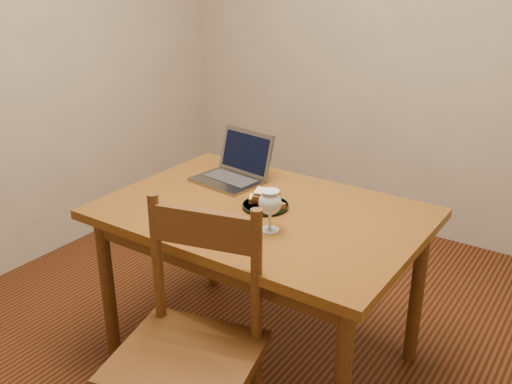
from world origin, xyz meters
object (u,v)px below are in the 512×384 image
Objects in this scene: milk_glass at (270,211)px; laptop at (236,167)px; table at (262,228)px; chair at (189,340)px; plate at (266,206)px.

milk_glass is 0.57m from laptop.
laptop is at bearing 139.07° from milk_glass.
laptop is (-0.30, 0.22, 0.14)m from table.
milk_glass is at bearing 74.70° from chair.
plate is 0.37m from laptop.
table is 0.26m from milk_glass.
chair is 1.65× the size of laptop.
laptop is (-0.42, 0.85, 0.27)m from chair.
milk_glass reaches higher than plate.
milk_glass is at bearing -52.41° from plate.
chair is 0.69m from plate.
table is at bearing -99.17° from plate.
laptop reaches higher than plate.
milk_glass reaches higher than table.
table is 0.40m from laptop.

